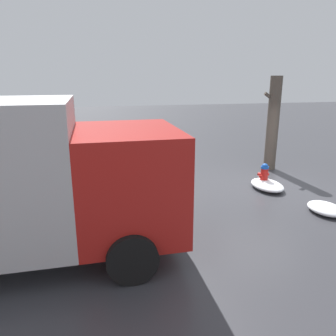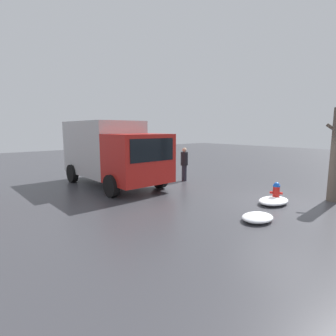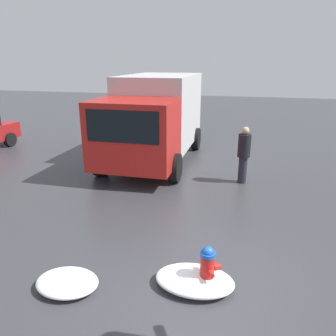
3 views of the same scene
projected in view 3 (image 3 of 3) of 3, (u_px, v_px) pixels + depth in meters
name	position (u px, v px, depth m)	size (l,w,h in m)	color
ground_plane	(206.00, 288.00, 5.45)	(60.00, 60.00, 0.00)	#38383D
fire_hydrant	(208.00, 267.00, 5.32)	(0.43, 0.36, 0.78)	red
delivery_truck	(155.00, 116.00, 11.88)	(6.13, 2.79, 3.06)	red
pedestrian	(244.00, 153.00, 9.81)	(0.38, 0.38, 1.73)	#23232D
snow_pile_by_hydrant	(195.00, 280.00, 5.44)	(0.89, 1.32, 0.25)	white
snow_pile_curbside	(67.00, 282.00, 5.41)	(0.81, 1.06, 0.22)	white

